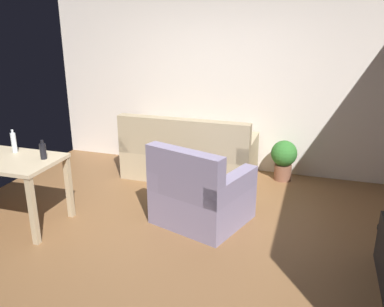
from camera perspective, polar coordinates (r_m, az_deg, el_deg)
ground_plane at (r=4.35m, az=-3.34°, el=-11.45°), size 5.20×4.40×0.02m
wall_rear at (r=5.92m, az=4.19°, el=10.73°), size 5.20×0.10×2.70m
couch at (r=5.67m, az=-0.45°, el=-0.45°), size 1.82×0.84×0.92m
desk at (r=4.75m, az=-25.13°, el=-1.81°), size 1.21×0.71×0.76m
potted_plant at (r=5.72m, az=12.93°, el=-0.54°), size 0.36×0.36×0.57m
armchair at (r=4.43m, az=1.12°, el=-5.98°), size 1.12×1.08×0.92m
bottle_clear at (r=4.83m, az=-24.03°, el=1.46°), size 0.05×0.05×0.26m
bottle_dark at (r=4.49m, az=-20.45°, el=0.35°), size 0.07×0.07×0.21m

